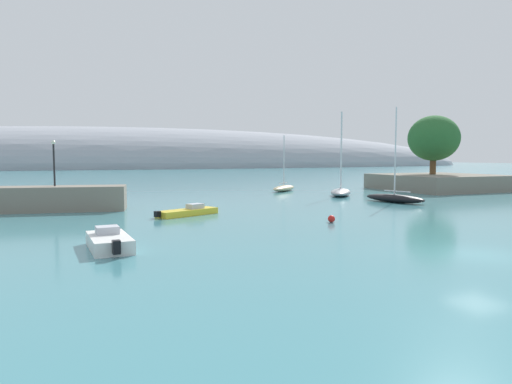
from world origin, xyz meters
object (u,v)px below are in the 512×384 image
at_px(sailboat_grey_mid_mooring, 341,191).
at_px(motorboat_white_foreground, 109,241).
at_px(sailboat_black_outer_mooring, 394,198).
at_px(mooring_buoy_red, 331,219).
at_px(tree_clump_shore, 434,138).
at_px(sailboat_sand_near_shore, 284,188).
at_px(motorboat_yellow_alongside_breakwater, 188,212).
at_px(harbor_lamp_post, 54,158).

distance_m(sailboat_grey_mid_mooring, motorboat_white_foreground, 37.58).
bearing_deg(sailboat_black_outer_mooring, mooring_buoy_red, 111.39).
bearing_deg(tree_clump_shore, motorboat_white_foreground, -149.80).
xyz_separation_m(sailboat_sand_near_shore, mooring_buoy_red, (-10.16, -29.04, -0.19)).
bearing_deg(mooring_buoy_red, motorboat_yellow_alongside_breakwater, 137.63).
xyz_separation_m(motorboat_white_foreground, motorboat_yellow_alongside_breakwater, (7.07, 11.94, -0.10)).
distance_m(sailboat_black_outer_mooring, mooring_buoy_red, 17.35).
height_order(sailboat_sand_near_shore, mooring_buoy_red, sailboat_sand_near_shore).
height_order(motorboat_yellow_alongside_breakwater, harbor_lamp_post, harbor_lamp_post).
bearing_deg(sailboat_black_outer_mooring, motorboat_yellow_alongside_breakwater, 80.92).
relative_size(sailboat_black_outer_mooring, harbor_lamp_post, 2.45).
height_order(sailboat_grey_mid_mooring, sailboat_black_outer_mooring, sailboat_grey_mid_mooring).
relative_size(sailboat_grey_mid_mooring, mooring_buoy_red, 19.48).
bearing_deg(motorboat_white_foreground, mooring_buoy_red, -79.30).
xyz_separation_m(tree_clump_shore, sailboat_black_outer_mooring, (-18.04, -13.64, -7.00)).
height_order(sailboat_sand_near_shore, motorboat_yellow_alongside_breakwater, sailboat_sand_near_shore).
distance_m(motorboat_white_foreground, mooring_buoy_red, 16.30).
relative_size(motorboat_white_foreground, motorboat_yellow_alongside_breakwater, 0.84).
height_order(sailboat_grey_mid_mooring, harbor_lamp_post, sailboat_grey_mid_mooring).
bearing_deg(sailboat_grey_mid_mooring, mooring_buoy_red, 1.55).
distance_m(sailboat_grey_mid_mooring, motorboat_yellow_alongside_breakwater, 25.06).
distance_m(mooring_buoy_red, harbor_lamp_post, 24.98).
relative_size(motorboat_white_foreground, harbor_lamp_post, 1.17).
bearing_deg(motorboat_yellow_alongside_breakwater, tree_clump_shore, -3.12).
distance_m(motorboat_white_foreground, motorboat_yellow_alongside_breakwater, 13.87).
relative_size(sailboat_grey_mid_mooring, motorboat_white_foreground, 2.17).
relative_size(sailboat_black_outer_mooring, mooring_buoy_red, 18.81).
height_order(tree_clump_shore, harbor_lamp_post, tree_clump_shore).
relative_size(sailboat_black_outer_mooring, motorboat_yellow_alongside_breakwater, 1.75).
bearing_deg(sailboat_black_outer_mooring, tree_clump_shore, -67.70).
distance_m(sailboat_grey_mid_mooring, harbor_lamp_post, 32.81).
xyz_separation_m(sailboat_grey_mid_mooring, sailboat_black_outer_mooring, (0.57, -9.40, -0.03)).
bearing_deg(mooring_buoy_red, harbor_lamp_post, 140.14).
bearing_deg(motorboat_white_foreground, tree_clump_shore, -63.20).
distance_m(sailboat_sand_near_shore, mooring_buoy_red, 30.77).
bearing_deg(sailboat_grey_mid_mooring, sailboat_black_outer_mooring, 39.39).
xyz_separation_m(motorboat_yellow_alongside_breakwater, mooring_buoy_red, (8.74, -7.97, -0.03)).
distance_m(tree_clump_shore, sailboat_sand_near_shore, 23.57).
xyz_separation_m(sailboat_grey_mid_mooring, motorboat_yellow_alongside_breakwater, (-22.17, -11.67, -0.24)).
bearing_deg(harbor_lamp_post, sailboat_grey_mid_mooring, 6.85).
distance_m(sailboat_sand_near_shore, harbor_lamp_post, 32.21).
relative_size(tree_clump_shore, sailboat_sand_near_shore, 1.11).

